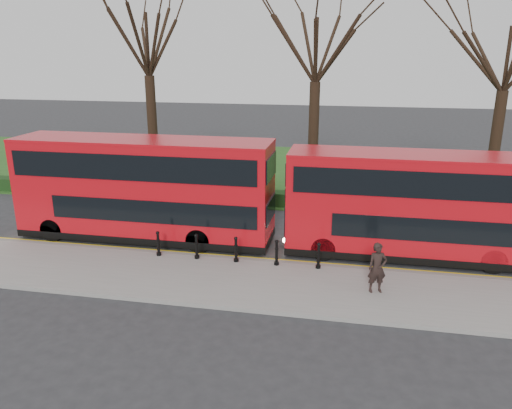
% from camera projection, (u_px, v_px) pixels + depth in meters
% --- Properties ---
extents(ground, '(120.00, 120.00, 0.00)m').
position_uv_depth(ground, '(244.00, 252.00, 21.24)').
color(ground, '#28282B').
rests_on(ground, ground).
extents(pavement, '(60.00, 4.00, 0.15)m').
position_uv_depth(pavement, '(226.00, 281.00, 18.41)').
color(pavement, gray).
rests_on(pavement, ground).
extents(kerb, '(60.00, 0.25, 0.16)m').
position_uv_depth(kerb, '(238.00, 260.00, 20.29)').
color(kerb, slate).
rests_on(kerb, ground).
extents(grass_verge, '(60.00, 18.00, 0.06)m').
position_uv_depth(grass_verge, '(289.00, 171.00, 35.30)').
color(grass_verge, '#234E1A').
rests_on(grass_verge, ground).
extents(hedge, '(60.00, 0.90, 0.80)m').
position_uv_depth(hedge, '(270.00, 199.00, 27.50)').
color(hedge, black).
rests_on(hedge, ground).
extents(yellow_line_outer, '(60.00, 0.10, 0.01)m').
position_uv_depth(yellow_line_outer, '(240.00, 258.00, 20.59)').
color(yellow_line_outer, yellow).
rests_on(yellow_line_outer, ground).
extents(yellow_line_inner, '(60.00, 0.10, 0.01)m').
position_uv_depth(yellow_line_inner, '(241.00, 257.00, 20.77)').
color(yellow_line_inner, yellow).
rests_on(yellow_line_inner, ground).
extents(tree_left, '(7.87, 7.87, 12.30)m').
position_uv_depth(tree_left, '(147.00, 37.00, 29.44)').
color(tree_left, black).
rests_on(tree_left, ground).
extents(tree_mid, '(7.58, 7.58, 11.84)m').
position_uv_depth(tree_mid, '(316.00, 43.00, 27.70)').
color(tree_mid, black).
rests_on(tree_mid, ground).
extents(tree_right, '(7.19, 7.19, 11.23)m').
position_uv_depth(tree_right, '(508.00, 52.00, 26.00)').
color(tree_right, black).
rests_on(tree_right, ground).
extents(bollard_row, '(6.69, 0.15, 1.00)m').
position_uv_depth(bollard_row, '(236.00, 250.00, 19.79)').
color(bollard_row, black).
rests_on(bollard_row, pavement).
extents(bus_lead, '(11.46, 2.63, 4.56)m').
position_uv_depth(bus_lead, '(144.00, 190.00, 22.19)').
color(bus_lead, red).
rests_on(bus_lead, ground).
extents(bus_rear, '(10.88, 2.50, 4.33)m').
position_uv_depth(bus_rear, '(422.00, 207.00, 20.12)').
color(bus_rear, red).
rests_on(bus_rear, ground).
extents(pedestrian, '(0.75, 0.60, 1.80)m').
position_uv_depth(pedestrian, '(377.00, 268.00, 17.19)').
color(pedestrian, black).
rests_on(pedestrian, pavement).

